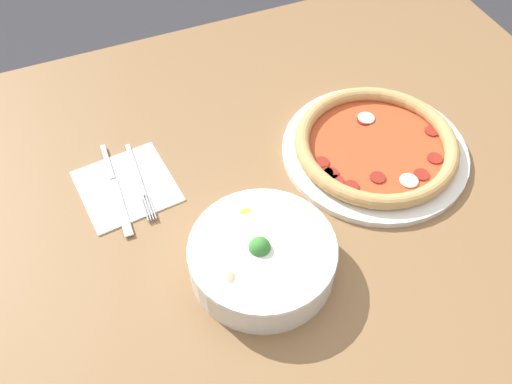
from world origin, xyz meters
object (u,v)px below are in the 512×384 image
bowl (262,256)px  fork (139,180)px  pizza (375,147)px  knife (114,184)px

bowl → fork: 0.27m
pizza → fork: pizza is taller
bowl → pizza: bearing=-152.7°
bowl → knife: 0.30m
bowl → knife: size_ratio=1.05×
pizza → knife: size_ratio=1.56×
fork → pizza: bearing=78.2°
pizza → fork: (0.40, -0.10, -0.01)m
pizza → knife: (0.44, -0.10, -0.01)m
pizza → bowl: 0.31m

